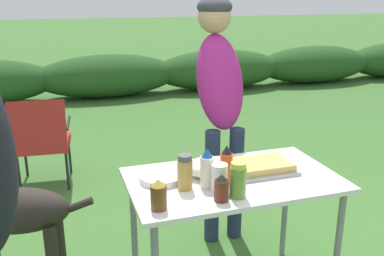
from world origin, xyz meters
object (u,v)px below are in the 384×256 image
at_px(paper_cup_stack, 219,178).
at_px(camp_chair_green_behind_table, 41,138).
at_px(mixing_bowl, 204,168).
at_px(plate_stack, 161,177).
at_px(hot_sauce_bottle, 226,165).
at_px(beer_bottle, 159,195).
at_px(spice_jar, 185,172).
at_px(bbq_sauce_bottle, 221,188).
at_px(food_tray, 262,166).
at_px(relish_jar, 238,180).
at_px(standing_person_in_red_jacket, 219,88).
at_px(dog, 7,218).
at_px(mayo_bottle, 207,169).
at_px(folding_table, 233,191).

xyz_separation_m(paper_cup_stack, camp_chair_green_behind_table, (-0.87, 1.96, -0.34)).
relative_size(mixing_bowl, paper_cup_stack, 1.35).
bearing_deg(plate_stack, hot_sauce_bottle, -22.18).
xyz_separation_m(paper_cup_stack, beer_bottle, (-0.32, -0.09, 0.00)).
bearing_deg(spice_jar, bbq_sauce_bottle, -54.51).
height_order(food_tray, bbq_sauce_bottle, bbq_sauce_bottle).
bearing_deg(plate_stack, spice_jar, -56.13).
relative_size(spice_jar, relish_jar, 1.02).
xyz_separation_m(mixing_bowl, beer_bottle, (-0.31, -0.28, 0.02)).
relative_size(paper_cup_stack, camp_chair_green_behind_table, 0.17).
distance_m(food_tray, mixing_bowl, 0.33).
xyz_separation_m(food_tray, hot_sauce_bottle, (-0.24, -0.08, 0.07)).
relative_size(mixing_bowl, camp_chair_green_behind_table, 0.23).
xyz_separation_m(bbq_sauce_bottle, hot_sauce_bottle, (0.10, 0.18, 0.03)).
xyz_separation_m(food_tray, spice_jar, (-0.46, -0.08, 0.06)).
xyz_separation_m(beer_bottle, camp_chair_green_behind_table, (-0.55, 2.05, -0.34)).
distance_m(food_tray, bbq_sauce_bottle, 0.43).
distance_m(standing_person_in_red_jacket, dog, 1.50).
height_order(relish_jar, beer_bottle, relish_jar).
relative_size(spice_jar, dog, 0.20).
distance_m(spice_jar, hot_sauce_bottle, 0.22).
distance_m(paper_cup_stack, standing_person_in_red_jacket, 0.94).
distance_m(mayo_bottle, hot_sauce_bottle, 0.11).
bearing_deg(hot_sauce_bottle, spice_jar, -178.56).
xyz_separation_m(food_tray, dog, (-1.34, 0.30, -0.25)).
bearing_deg(standing_person_in_red_jacket, bbq_sauce_bottle, -109.53).
bearing_deg(camp_chair_green_behind_table, mayo_bottle, -60.95).
distance_m(mixing_bowl, spice_jar, 0.19).
relative_size(hot_sauce_bottle, dog, 0.23).
bearing_deg(relish_jar, paper_cup_stack, 124.63).
height_order(food_tray, plate_stack, food_tray).
bearing_deg(dog, bbq_sauce_bottle, -106.48).
bearing_deg(bbq_sauce_bottle, relish_jar, 7.90).
height_order(plate_stack, paper_cup_stack, paper_cup_stack).
distance_m(hot_sauce_bottle, standing_person_in_red_jacket, 0.83).
bearing_deg(mixing_bowl, standing_person_in_red_jacket, 62.44).
xyz_separation_m(bbq_sauce_bottle, relish_jar, (0.09, 0.01, 0.02)).
distance_m(paper_cup_stack, dog, 1.16).
relative_size(folding_table, relish_jar, 6.30).
height_order(plate_stack, hot_sauce_bottle, hot_sauce_bottle).
bearing_deg(standing_person_in_red_jacket, plate_stack, -130.64).
distance_m(spice_jar, relish_jar, 0.27).
bearing_deg(camp_chair_green_behind_table, mixing_bowl, -58.54).
height_order(bbq_sauce_bottle, hot_sauce_bottle, hot_sauce_bottle).
xyz_separation_m(folding_table, spice_jar, (-0.28, -0.05, 0.16)).
distance_m(dog, camp_chair_green_behind_table, 1.51).
xyz_separation_m(mayo_bottle, standing_person_in_red_jacket, (0.37, 0.78, 0.22)).
bearing_deg(relish_jar, food_tray, 43.88).
bearing_deg(bbq_sauce_bottle, mayo_bottle, 94.78).
bearing_deg(plate_stack, folding_table, -12.97).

